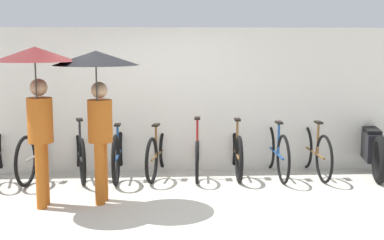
% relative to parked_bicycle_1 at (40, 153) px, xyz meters
% --- Properties ---
extents(ground_plane, '(30.00, 30.00, 0.00)m').
position_rel_parked_bicycle_1_xyz_m(ground_plane, '(1.85, -1.75, -0.39)').
color(ground_plane, beige).
extents(back_wall, '(13.92, 0.12, 2.34)m').
position_rel_parked_bicycle_1_xyz_m(back_wall, '(1.85, 0.34, 0.78)').
color(back_wall, silver).
rests_on(back_wall, ground).
extents(parked_bicycle_1, '(0.47, 1.81, 1.02)m').
position_rel_parked_bicycle_1_xyz_m(parked_bicycle_1, '(0.00, 0.00, 0.00)').
color(parked_bicycle_1, black).
rests_on(parked_bicycle_1, ground).
extents(parked_bicycle_2, '(0.56, 1.73, 1.09)m').
position_rel_parked_bicycle_1_xyz_m(parked_bicycle_2, '(0.62, 0.01, -0.02)').
color(parked_bicycle_2, black).
rests_on(parked_bicycle_2, ground).
extents(parked_bicycle_3, '(0.44, 1.84, 1.08)m').
position_rel_parked_bicycle_1_xyz_m(parked_bicycle_3, '(1.24, -0.00, 0.00)').
color(parked_bicycle_3, black).
rests_on(parked_bicycle_3, ground).
extents(parked_bicycle_4, '(0.52, 1.63, 0.99)m').
position_rel_parked_bicycle_1_xyz_m(parked_bicycle_4, '(1.86, 0.01, -0.03)').
color(parked_bicycle_4, black).
rests_on(parked_bicycle_4, ground).
extents(parked_bicycle_5, '(0.44, 1.70, 1.03)m').
position_rel_parked_bicycle_1_xyz_m(parked_bicycle_5, '(2.47, 0.02, -0.04)').
color(parked_bicycle_5, black).
rests_on(parked_bicycle_5, ground).
extents(parked_bicycle_6, '(0.44, 1.70, 1.06)m').
position_rel_parked_bicycle_1_xyz_m(parked_bicycle_6, '(3.09, 0.02, -0.02)').
color(parked_bicycle_6, black).
rests_on(parked_bicycle_6, ground).
extents(parked_bicycle_7, '(0.44, 1.74, 1.07)m').
position_rel_parked_bicycle_1_xyz_m(parked_bicycle_7, '(3.71, -0.09, -0.00)').
color(parked_bicycle_7, black).
rests_on(parked_bicycle_7, ground).
extents(parked_bicycle_8, '(0.44, 1.70, 1.01)m').
position_rel_parked_bicycle_1_xyz_m(parked_bicycle_8, '(4.33, -0.08, -0.01)').
color(parked_bicycle_8, black).
rests_on(parked_bicycle_8, ground).
extents(pedestrian_leading, '(1.02, 1.02, 2.05)m').
position_rel_parked_bicycle_1_xyz_m(pedestrian_leading, '(0.37, -1.61, 1.23)').
color(pedestrian_leading, '#B25619').
rests_on(pedestrian_leading, ground).
extents(pedestrian_center, '(1.08, 1.08, 2.00)m').
position_rel_parked_bicycle_1_xyz_m(pedestrian_center, '(1.10, -1.48, 1.22)').
color(pedestrian_center, '#B25619').
rests_on(pedestrian_center, ground).
extents(motorcycle, '(0.69, 2.08, 0.93)m').
position_rel_parked_bicycle_1_xyz_m(motorcycle, '(5.30, 0.03, 0.01)').
color(motorcycle, black).
rests_on(motorcycle, ground).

